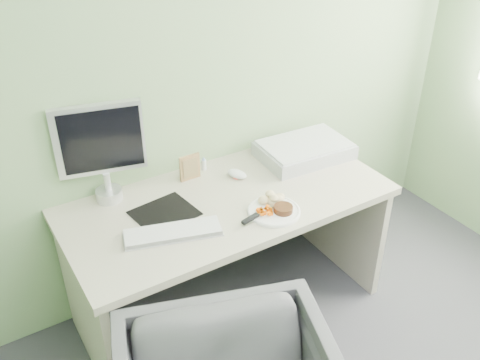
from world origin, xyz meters
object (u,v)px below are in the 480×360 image
plate (274,211)px  scanner (304,150)px  desk (228,228)px  monitor (101,148)px

plate → scanner: 0.57m
scanner → desk: bearing=-162.9°
scanner → plate: bearing=-138.1°
monitor → scanner: bearing=3.7°
plate → scanner: (0.44, 0.35, 0.03)m
desk → monitor: (-0.49, 0.31, 0.46)m
plate → monitor: size_ratio=0.51×
desk → plate: (0.13, -0.21, 0.19)m
plate → desk: bearing=120.4°
desk → monitor: monitor is taller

